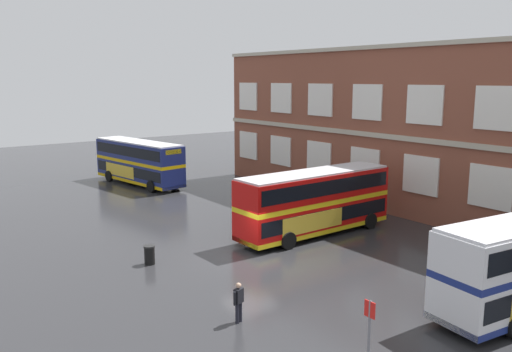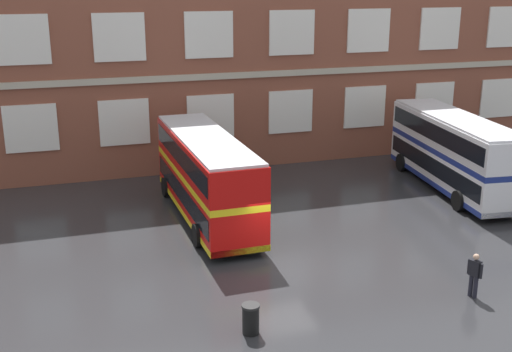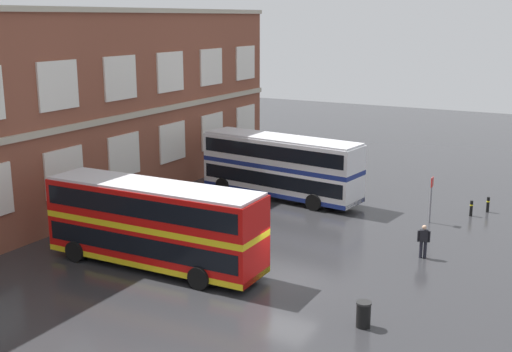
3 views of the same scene
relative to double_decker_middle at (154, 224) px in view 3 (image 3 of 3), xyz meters
name	(u,v)px [view 3 (image 3 of 3)]	position (x,y,z in m)	size (l,w,h in m)	color
ground_plane	(249,271)	(1.64, -4.21, -2.15)	(120.00, 120.00, 0.00)	#2B2B2D
brick_terminal_building	(9,120)	(2.14, 11.77, 3.79)	(45.36, 8.19, 12.17)	brown
double_decker_middle	(154,224)	(0.00, 0.00, 0.00)	(3.00, 11.04, 4.07)	red
double_decker_far	(281,166)	(13.88, 0.28, 0.00)	(3.88, 11.23, 4.07)	silver
waiting_passenger	(424,240)	(7.33, -10.90, -1.22)	(0.36, 0.63, 1.70)	black
bus_stand_flag	(431,195)	(13.20, -9.75, -0.51)	(0.44, 0.10, 2.70)	slate
station_litter_bin	(363,314)	(-1.16, -10.85, -1.63)	(0.60, 0.60, 1.03)	black
safety_bollard_west	(488,204)	(17.01, -12.33, -1.66)	(0.19, 0.19, 0.95)	black
safety_bollard_east	(471,208)	(15.69, -11.59, -1.66)	(0.19, 0.19, 0.95)	black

